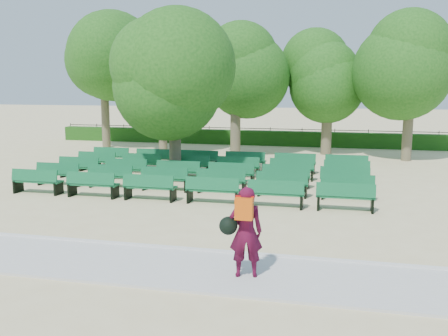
{
  "coord_description": "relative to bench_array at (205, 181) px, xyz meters",
  "views": [
    {
      "loc": [
        5.28,
        -16.98,
        3.95
      ],
      "look_at": [
        1.57,
        -1.0,
        1.1
      ],
      "focal_mm": 40.0,
      "sensor_mm": 36.0,
      "label": 1
    }
  ],
  "objects": [
    {
      "name": "hedge",
      "position": [
        -0.21,
        12.44,
        0.36
      ],
      "size": [
        26.0,
        0.7,
        0.9
      ],
      "primitive_type": "cube",
      "color": "#1C4C13",
      "rests_on": "ground"
    },
    {
      "name": "paving",
      "position": [
        -0.21,
        -8.96,
        -0.06
      ],
      "size": [
        30.0,
        2.2,
        0.06
      ],
      "primitive_type": "cube",
      "color": "beige",
      "rests_on": "ground"
    },
    {
      "name": "person",
      "position": [
        3.29,
        -9.11,
        0.92
      ],
      "size": [
        0.91,
        0.59,
        1.85
      ],
      "rotation": [
        0.0,
        0.0,
        3.38
      ],
      "color": "#460A22",
      "rests_on": "ground"
    },
    {
      "name": "fence",
      "position": [
        -0.21,
        12.84,
        -0.09
      ],
      "size": [
        26.0,
        0.1,
        1.02
      ],
      "primitive_type": null,
      "color": "black",
      "rests_on": "ground"
    },
    {
      "name": "bench_array",
      "position": [
        0.0,
        0.0,
        0.0
      ],
      "size": [
        1.8,
        0.61,
        1.12
      ],
      "rotation": [
        0.0,
        0.0,
        -0.03
      ],
      "color": "#105D32",
      "rests_on": "ground"
    },
    {
      "name": "tree_among",
      "position": [
        -1.47,
        0.74,
        3.98
      ],
      "size": [
        4.6,
        4.6,
        6.17
      ],
      "color": "brown",
      "rests_on": "ground"
    },
    {
      "name": "curb",
      "position": [
        -0.21,
        -7.81,
        -0.04
      ],
      "size": [
        30.0,
        0.12,
        0.1
      ],
      "primitive_type": "cube",
      "color": "silver",
      "rests_on": "ground"
    },
    {
      "name": "tree_line",
      "position": [
        -0.21,
        8.44,
        -0.09
      ],
      "size": [
        21.8,
        6.8,
        7.04
      ],
      "primitive_type": null,
      "color": "#245C18",
      "rests_on": "ground"
    },
    {
      "name": "ground",
      "position": [
        -0.21,
        -1.56,
        -0.09
      ],
      "size": [
        120.0,
        120.0,
        0.0
      ],
      "primitive_type": "plane",
      "color": "#D2BF8B"
    }
  ]
}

